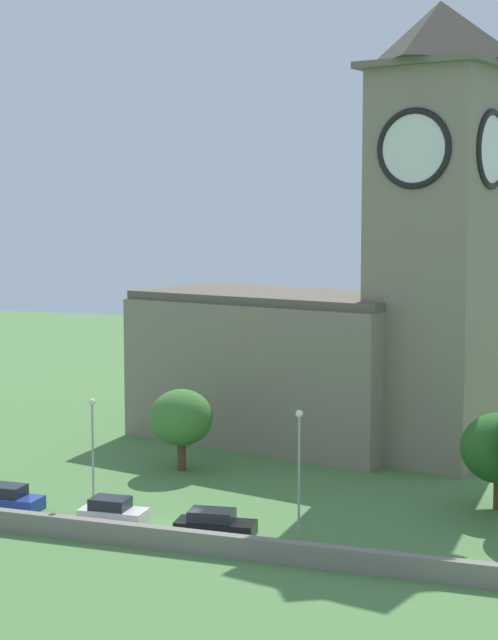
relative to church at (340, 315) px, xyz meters
The scene contains 9 objects.
ground_plane 15.22m from the church, 108.49° to the right, with size 200.00×200.00×0.00m, color #517F42.
church is the anchor object (origin of this frame).
quay_barrier 30.51m from the church, 96.80° to the right, with size 51.73×0.70×1.25m, color gray.
car_blue 31.22m from the church, 119.98° to the right, with size 4.35×2.22×1.89m.
car_white 28.76m from the church, 105.53° to the right, with size 4.14×2.37×1.89m.
car_black 27.91m from the church, 91.25° to the right, with size 4.86×2.66×1.80m.
streetlamp_west_mid 26.06m from the church, 113.14° to the right, with size 0.44×0.44×7.34m.
streetlamp_central 25.24m from the church, 80.60° to the right, with size 0.44×0.44×7.70m.
tree_churchyard 16.11m from the church, 127.81° to the right, with size 4.64×4.64×6.06m.
Camera 1 is at (24.89, -56.64, 19.32)m, focal length 59.16 mm.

